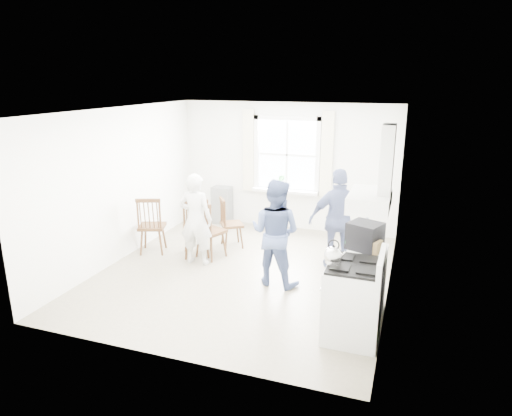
# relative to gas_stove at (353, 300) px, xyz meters

# --- Properties ---
(room_shell) EXTENTS (4.62, 5.12, 2.64)m
(room_shell) POSITION_rel_gas_stove_xyz_m (-1.91, 1.35, 0.82)
(room_shell) COLOR gray
(room_shell) RESTS_ON ground
(window_assembly) EXTENTS (1.88, 0.24, 1.70)m
(window_assembly) POSITION_rel_gas_stove_xyz_m (-1.91, 3.80, 0.98)
(window_assembly) COLOR white
(window_assembly) RESTS_ON room_shell
(range_hood) EXTENTS (0.45, 0.76, 0.94)m
(range_hood) POSITION_rel_gas_stove_xyz_m (0.16, -0.00, 1.42)
(range_hood) COLOR white
(range_hood) RESTS_ON room_shell
(shelf_unit) EXTENTS (0.40, 0.30, 0.80)m
(shelf_unit) POSITION_rel_gas_stove_xyz_m (-3.31, 3.68, -0.08)
(shelf_unit) COLOR gray
(shelf_unit) RESTS_ON ground
(gas_stove) EXTENTS (0.68, 0.76, 1.12)m
(gas_stove) POSITION_rel_gas_stove_xyz_m (0.00, 0.00, 0.00)
(gas_stove) COLOR silver
(gas_stove) RESTS_ON ground
(kettle) EXTENTS (0.22, 0.22, 0.31)m
(kettle) POSITION_rel_gas_stove_xyz_m (-0.26, -0.08, 0.57)
(kettle) COLOR silver
(kettle) RESTS_ON gas_stove
(low_cabinet) EXTENTS (0.50, 0.55, 0.90)m
(low_cabinet) POSITION_rel_gas_stove_xyz_m (0.07, 0.70, -0.03)
(low_cabinet) COLOR white
(low_cabinet) RESTS_ON ground
(stereo_stack) EXTENTS (0.50, 0.48, 0.36)m
(stereo_stack) POSITION_rel_gas_stove_xyz_m (0.02, 0.68, 0.59)
(stereo_stack) COLOR black
(stereo_stack) RESTS_ON low_cabinet
(cardboard_box) EXTENTS (0.31, 0.26, 0.17)m
(cardboard_box) POSITION_rel_gas_stove_xyz_m (0.10, 0.57, 0.50)
(cardboard_box) COLOR #977A49
(cardboard_box) RESTS_ON low_cabinet
(windsor_chair_a) EXTENTS (0.57, 0.56, 1.06)m
(windsor_chair_a) POSITION_rel_gas_stove_xyz_m (-3.77, 1.56, 0.16)
(windsor_chair_a) COLOR #432915
(windsor_chair_a) RESTS_ON ground
(windsor_chair_b) EXTENTS (0.56, 0.56, 1.04)m
(windsor_chair_b) POSITION_rel_gas_stove_xyz_m (-2.75, 1.68, 0.15)
(windsor_chair_b) COLOR #432915
(windsor_chair_b) RESTS_ON ground
(windsor_chair_c) EXTENTS (0.61, 0.61, 1.08)m
(windsor_chair_c) POSITION_rel_gas_stove_xyz_m (-2.93, 1.68, 0.18)
(windsor_chair_c) COLOR #432915
(windsor_chair_c) RESTS_ON ground
(person_left) EXTENTS (0.60, 0.60, 1.57)m
(person_left) POSITION_rel_gas_stove_xyz_m (-2.82, 1.44, 0.30)
(person_left) COLOR silver
(person_left) RESTS_ON ground
(person_mid) EXTENTS (0.91, 0.91, 1.64)m
(person_mid) POSITION_rel_gas_stove_xyz_m (-1.33, 1.14, 0.34)
(person_mid) COLOR #485887
(person_mid) RESTS_ON ground
(person_right) EXTENTS (1.28, 1.28, 1.68)m
(person_right) POSITION_rel_gas_stove_xyz_m (-0.52, 2.02, 0.36)
(person_right) COLOR navy
(person_right) RESTS_ON ground
(potted_plant) EXTENTS (0.18, 0.18, 0.31)m
(potted_plant) POSITION_rel_gas_stove_xyz_m (-2.01, 3.71, 0.52)
(potted_plant) COLOR #357835
(potted_plant) RESTS_ON window_assembly
(windsor_chair_d) EXTENTS (0.55, 0.55, 0.95)m
(windsor_chair_d) POSITION_rel_gas_stove_xyz_m (-2.64, 2.33, 0.09)
(windsor_chair_d) COLOR #432915
(windsor_chair_d) RESTS_ON ground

